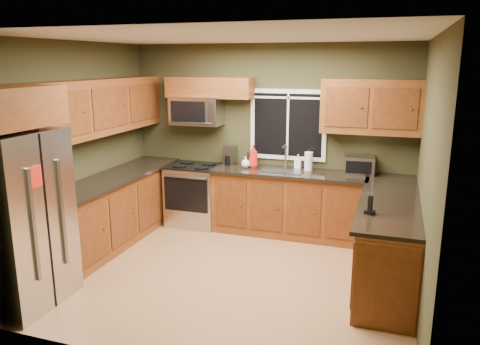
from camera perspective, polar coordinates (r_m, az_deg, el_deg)
The scene contains 29 objects.
floor at distance 5.68m, azimuth -1.64°, elevation -12.12°, with size 4.20×4.20×0.00m, color #A07046.
ceiling at distance 5.13m, azimuth -1.85°, elevation 16.23°, with size 4.20×4.20×0.00m, color white.
back_wall at distance 6.93m, azimuth 3.43°, elevation 4.29°, with size 4.20×4.20×0.00m, color #36351D.
front_wall at distance 3.66m, azimuth -11.54°, elevation -4.34°, with size 4.20×4.20×0.00m, color #36351D.
left_wall at distance 6.27m, azimuth -20.07°, elevation 2.52°, with size 3.60×3.60×0.00m, color #36351D.
right_wall at distance 4.94m, azimuth 21.78°, elevation -0.40°, with size 3.60×3.60×0.00m, color #36351D.
window at distance 6.81m, azimuth 5.86°, elevation 5.81°, with size 1.12×0.03×1.02m.
base_cabinets_left at distance 6.68m, azimuth -14.91°, elevation -4.43°, with size 0.60×2.65×0.90m, color brown.
countertop_left at distance 6.54m, azimuth -14.97°, elevation -0.53°, with size 0.65×2.65×0.04m, color black.
base_cabinets_back at distance 6.75m, azimuth 6.06°, elevation -3.85°, with size 2.17×0.60×0.90m, color brown.
countertop_back at distance 6.61m, azimuth 6.11°, elevation -0.02°, with size 2.17×0.65×0.04m, color black.
base_cabinets_peninsula at distance 5.71m, azimuth 17.70°, elevation -7.73°, with size 0.60×2.52×0.90m.
countertop_peninsula at distance 5.57m, azimuth 17.79°, elevation -3.16°, with size 0.65×2.50×0.04m, color black.
upper_cabinets_left at distance 6.48m, azimuth -16.67°, elevation 7.67°, with size 0.33×2.65×0.72m, color brown.
upper_cabinets_back_left at distance 6.96m, azimuth -3.73°, elevation 10.30°, with size 1.30×0.33×0.30m, color brown.
upper_cabinets_back_right at distance 6.47m, azimuth 15.69°, elevation 7.73°, with size 1.30×0.33×0.72m, color brown.
upper_cabinet_over_fridge at distance 4.98m, azimuth -26.70°, elevation 7.19°, with size 0.72×0.90×0.38m, color brown.
refrigerator at distance 5.20m, azimuth -25.39°, elevation -5.24°, with size 0.74×0.90×1.80m.
range at distance 7.16m, azimuth -5.52°, elevation -2.67°, with size 0.76×0.69×0.94m.
microwave at distance 7.04m, azimuth -5.30°, elevation 7.53°, with size 0.76×0.41×0.42m.
sink at distance 6.64m, azimuth 5.18°, elevation 0.36°, with size 0.60×0.42×0.36m.
toaster_oven at distance 6.58m, azimuth 14.37°, elevation 0.87°, with size 0.41×0.33×0.25m.
coffee_maker at distance 6.99m, azimuth -1.28°, elevation 2.04°, with size 0.17×0.22×0.27m.
kettle at distance 6.88m, azimuth 1.47°, elevation 1.77°, with size 0.19×0.19×0.26m.
paper_towel_roll at distance 6.65m, azimuth 8.35°, elevation 1.35°, with size 0.13×0.13×0.29m.
soap_bottle_a at distance 6.78m, azimuth 1.65°, elevation 2.00°, with size 0.13×0.13×0.33m, color red.
soap_bottle_b at distance 6.78m, azimuth 7.09°, elevation 1.35°, with size 0.09×0.09×0.20m, color white.
soap_bottle_c at distance 6.77m, azimuth 0.68°, elevation 1.29°, with size 0.13×0.13×0.16m, color white.
cordless_phone at distance 4.92m, azimuth 15.57°, elevation -4.26°, with size 0.11×0.11×0.19m.
Camera 1 is at (1.78, -4.80, 2.45)m, focal length 35.00 mm.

